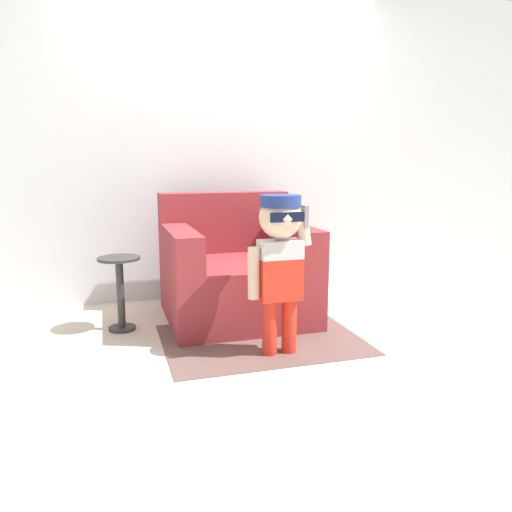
% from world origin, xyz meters
% --- Properties ---
extents(ground_plane, '(10.00, 10.00, 0.00)m').
position_xyz_m(ground_plane, '(0.00, 0.00, 0.00)').
color(ground_plane, beige).
extents(wall_back, '(10.00, 0.05, 2.60)m').
position_xyz_m(wall_back, '(0.00, 0.85, 1.30)').
color(wall_back, silver).
rests_on(wall_back, ground_plane).
extents(armchair, '(1.00, 0.97, 0.90)m').
position_xyz_m(armchair, '(-0.12, 0.19, 0.33)').
color(armchair, maroon).
rests_on(armchair, ground_plane).
extents(person_child, '(0.39, 0.29, 0.94)m').
position_xyz_m(person_child, '(-0.06, -0.60, 0.63)').
color(person_child, red).
rests_on(person_child, ground_plane).
extents(side_table, '(0.28, 0.28, 0.50)m').
position_xyz_m(side_table, '(-0.94, 0.12, 0.30)').
color(side_table, '#333333').
rests_on(side_table, ground_plane).
extents(rug, '(1.25, 0.95, 0.01)m').
position_xyz_m(rug, '(-0.09, -0.35, 0.00)').
color(rug, brown).
rests_on(rug, ground_plane).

